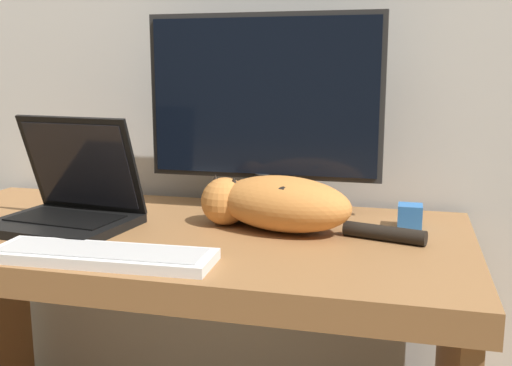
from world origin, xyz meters
TOP-DOWN VIEW (x-y plane):
  - desk at (0.00, 0.32)m, footprint 1.31×0.64m
  - monitor at (0.16, 0.52)m, footprint 0.58×0.21m
  - laptop at (-0.24, 0.29)m, footprint 0.32×0.28m
  - external_keyboard at (-0.04, 0.08)m, footprint 0.43×0.14m
  - cat at (0.23, 0.37)m, footprint 0.50×0.25m
  - small_toy at (0.52, 0.46)m, footprint 0.05×0.05m

SIDE VIEW (x-z plane):
  - desk at x=0.00m, z-range 0.20..0.94m
  - external_keyboard at x=-0.04m, z-range 0.74..0.76m
  - small_toy at x=0.52m, z-range 0.74..0.79m
  - laptop at x=-0.24m, z-range 0.66..0.91m
  - cat at x=0.23m, z-range 0.74..0.86m
  - monitor at x=0.16m, z-range 0.75..1.23m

